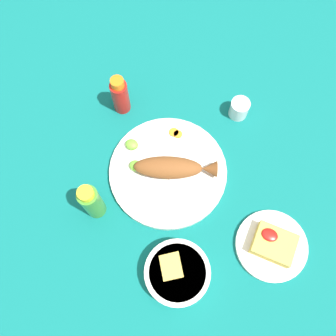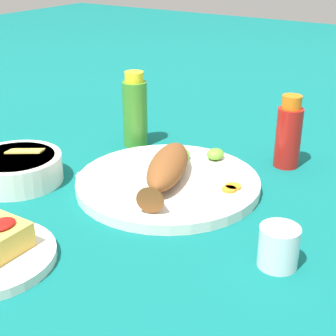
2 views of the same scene
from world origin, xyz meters
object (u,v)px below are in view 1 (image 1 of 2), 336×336
Objects in this scene: fork_near at (172,199)px; hot_sauce_bottle_green at (92,202)px; hot_sauce_bottle_red at (120,95)px; side_plate_fries at (271,246)px; salt_cup at (239,109)px; main_plate at (168,172)px; fried_fish at (173,168)px; guacamole_bowl at (177,273)px; fork_far at (155,198)px.

fork_near is 1.09× the size of hot_sauce_bottle_green.
hot_sauce_bottle_red is 0.57m from side_plate_fries.
main_plate is at bearing 65.25° from salt_cup.
fried_fish is at bearing -158.87° from main_plate.
salt_cup is at bearing -88.70° from guacamole_bowl.
hot_sauce_bottle_red is 0.87× the size of guacamole_bowl.
fork_far is at bearing 70.75° from salt_cup.
fried_fish is (-0.01, -0.00, 0.03)m from main_plate.
fork_far reaches higher than main_plate.
fork_near is 0.05m from fork_far.
fork_far is 0.32m from side_plate_fries.
salt_cup reaches higher than fork_far.
salt_cup is 0.31× the size of side_plate_fries.
hot_sauce_bottle_green reaches higher than fork_far.
salt_cup is 0.39m from side_plate_fries.
main_plate is at bearing -14.10° from side_plate_fries.
hot_sauce_bottle_green reaches higher than guacamole_bowl.
fried_fish is 0.32m from side_plate_fries.
fork_near is 0.28m from side_plate_fries.
hot_sauce_bottle_red is at bearing -157.19° from fork_near.
salt_cup is at bearing -133.86° from fried_fish.
side_plate_fries is at bearing 47.41° from fork_far.
side_plate_fries is (-0.46, -0.09, -0.07)m from hot_sauce_bottle_green.
salt_cup is (-0.10, -0.25, -0.02)m from fried_fish.
side_plate_fries is at bearing 60.56° from fork_near.
fried_fish is 0.27m from guacamole_bowl.
fried_fish is 1.56× the size of fork_far.
hot_sauce_bottle_red is 0.34m from salt_cup.
hot_sauce_bottle_green is at bearing 51.49° from main_plate.
salt_cup reaches higher than fork_near.
hot_sauce_bottle_red is 0.76× the size of side_plate_fries.
hot_sauce_bottle_green is at bearing 28.65° from fried_fish.
fork_far is at bearing -99.19° from fork_near.
hot_sauce_bottle_green is at bearing 10.89° from side_plate_fries.
salt_cup is (-0.07, -0.32, 0.01)m from fork_near.
side_plate_fries is 1.15× the size of guacamole_bowl.
fork_near is 0.19m from guacamole_bowl.
side_plate_fries is at bearing -141.04° from guacamole_bowl.
fork_far is (0.01, 0.09, -0.02)m from fried_fish.
main_plate is at bearing -175.75° from fork_near.
hot_sauce_bottle_green is 2.71× the size of salt_cup.
salt_cup reaches higher than main_plate.
guacamole_bowl is at bearing 91.30° from salt_cup.
main_plate is at bearing -62.19° from guacamole_bowl.
main_plate is 2.23× the size of fork_far.
main_plate is 0.08m from fork_near.
fork_far is (0.00, 0.08, 0.01)m from main_plate.
hot_sauce_bottle_green reaches higher than main_plate.
fried_fish is at bearing 127.90° from fork_far.
main_plate is at bearing 135.86° from fork_far.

